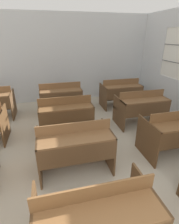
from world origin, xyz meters
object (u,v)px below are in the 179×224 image
at_px(bench_second_center, 75,146).
at_px(wastepaper_bin, 136,92).
at_px(bench_front_center, 96,218).
at_px(bench_second_right, 176,132).
at_px(bench_third_right, 141,107).
at_px(bench_back_right, 121,92).
at_px(bench_third_center, 66,114).
at_px(bench_back_center, 61,97).

bearing_deg(bench_second_center, wastepaper_bin, 49.18).
relative_size(bench_front_center, bench_second_right, 1.00).
height_order(bench_third_right, bench_back_right, same).
distance_m(bench_third_center, bench_back_center, 1.30).
bearing_deg(bench_third_right, bench_back_center, 145.86).
height_order(bench_front_center, bench_second_center, same).
bearing_deg(bench_front_center, bench_second_right, 33.07).
height_order(bench_front_center, bench_third_right, same).
bearing_deg(bench_back_center, bench_second_right, -53.42).
relative_size(bench_front_center, bench_back_center, 1.00).
height_order(bench_front_center, bench_third_center, same).
bearing_deg(bench_second_right, bench_front_center, -146.93).
bearing_deg(bench_back_center, bench_back_right, -0.24).
bearing_deg(wastepaper_bin, bench_third_center, -144.49).
bearing_deg(bench_back_right, bench_second_right, -89.67).
height_order(bench_back_center, wastepaper_bin, bench_back_center).
distance_m(bench_front_center, wastepaper_bin, 5.51).
relative_size(bench_second_right, bench_third_center, 1.00).
bearing_deg(bench_back_right, bench_front_center, -116.64).
xyz_separation_m(bench_second_center, bench_back_right, (1.94, 2.59, 0.00)).
relative_size(bench_third_right, bench_back_center, 1.00).
bearing_deg(bench_third_right, wastepaper_bin, 64.83).
distance_m(bench_second_right, bench_back_center, 3.25).
bearing_deg(wastepaper_bin, bench_back_right, -141.23).
distance_m(bench_second_center, bench_third_center, 1.30).
height_order(bench_third_center, bench_third_right, same).
bearing_deg(bench_third_right, bench_third_center, 179.86).
relative_size(bench_second_right, wastepaper_bin, 3.22).
relative_size(bench_back_right, wastepaper_bin, 3.22).
distance_m(bench_back_center, bench_back_right, 1.92).
bearing_deg(wastepaper_bin, bench_front_center, -122.09).
bearing_deg(bench_front_center, bench_back_center, 89.64).
height_order(bench_third_right, wastepaper_bin, bench_third_right).
bearing_deg(bench_front_center, bench_third_center, 89.69).
bearing_deg(bench_second_center, bench_back_center, 89.64).
bearing_deg(bench_third_center, bench_front_center, -90.31).
bearing_deg(bench_back_center, wastepaper_bin, 15.02).
bearing_deg(bench_third_center, bench_third_right, -0.14).
height_order(bench_front_center, bench_second_right, same).
xyz_separation_m(bench_third_right, bench_back_right, (-0.00, 1.29, 0.00)).
bearing_deg(wastepaper_bin, bench_second_center, -130.82).
distance_m(bench_third_right, wastepaper_bin, 2.32).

